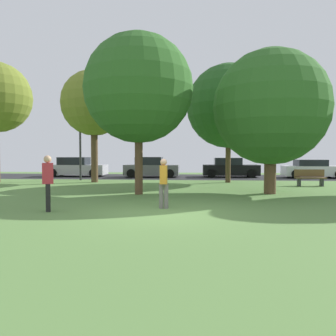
# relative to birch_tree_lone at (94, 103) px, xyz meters

# --- Properties ---
(ground_plane) EXTENTS (44.00, 44.00, 0.00)m
(ground_plane) POSITION_rel_birch_tree_lone_xyz_m (5.25, -10.69, -4.88)
(ground_plane) COLOR #5B8442
(road_strip) EXTENTS (44.00, 6.40, 0.01)m
(road_strip) POSITION_rel_birch_tree_lone_xyz_m (5.25, 5.31, -4.88)
(road_strip) COLOR #28282B
(road_strip) RESTS_ON ground_plane
(birch_tree_lone) EXTENTS (4.05, 4.05, 6.93)m
(birch_tree_lone) POSITION_rel_birch_tree_lone_xyz_m (0.00, 0.00, 0.00)
(birch_tree_lone) COLOR brown
(birch_tree_lone) RESTS_ON ground_plane
(maple_tree_near) EXTENTS (5.02, 5.02, 6.29)m
(maple_tree_near) POSITION_rel_birch_tree_lone_xyz_m (9.52, -5.38, -1.11)
(maple_tree_near) COLOR brown
(maple_tree_near) RESTS_ON ground_plane
(oak_tree_left) EXTENTS (5.11, 5.11, 7.23)m
(oak_tree_left) POSITION_rel_birch_tree_lone_xyz_m (8.26, 0.44, -0.21)
(oak_tree_left) COLOR brown
(oak_tree_left) RESTS_ON ground_plane
(oak_tree_center) EXTENTS (4.69, 4.69, 6.90)m
(oak_tree_center) POSITION_rel_birch_tree_lone_xyz_m (3.81, -6.04, -0.33)
(oak_tree_center) COLOR brown
(oak_tree_center) RESTS_ON ground_plane
(person_thrower) EXTENTS (0.38, 0.33, 1.70)m
(person_thrower) POSITION_rel_birch_tree_lone_xyz_m (1.81, -10.62, -3.94)
(person_thrower) COLOR black
(person_thrower) RESTS_ON ground_plane
(person_bystander) EXTENTS (0.30, 0.32, 1.59)m
(person_bystander) POSITION_rel_birch_tree_lone_xyz_m (5.25, -9.78, -4.01)
(person_bystander) COLOR slate
(person_bystander) RESTS_ON ground_plane
(parked_car_silver) EXTENTS (4.58, 1.96, 1.51)m
(parked_car_silver) POSITION_rel_birch_tree_lone_xyz_m (-3.09, 5.28, -4.20)
(parked_car_silver) COLOR #B7B7BC
(parked_car_silver) RESTS_ON ground_plane
(parked_car_grey) EXTENTS (4.11, 2.05, 1.53)m
(parked_car_grey) POSITION_rel_birch_tree_lone_xyz_m (2.90, 4.99, -4.19)
(parked_car_grey) COLOR slate
(parked_car_grey) RESTS_ON ground_plane
(parked_car_black) EXTENTS (4.21, 2.06, 1.47)m
(parked_car_black) POSITION_rel_birch_tree_lone_xyz_m (8.89, 5.50, -4.21)
(parked_car_black) COLOR black
(parked_car_black) RESTS_ON ground_plane
(parked_car_white) EXTENTS (4.28, 2.04, 1.34)m
(parked_car_white) POSITION_rel_birch_tree_lone_xyz_m (14.87, 5.07, -4.26)
(parked_car_white) COLOR white
(parked_car_white) RESTS_ON ground_plane
(park_bench) EXTENTS (1.60, 0.45, 0.90)m
(park_bench) POSITION_rel_birch_tree_lone_xyz_m (12.50, -1.54, -4.42)
(park_bench) COLOR brown
(park_bench) RESTS_ON ground_plane
(street_lamp_post) EXTENTS (0.14, 0.14, 4.50)m
(street_lamp_post) POSITION_rel_birch_tree_lone_xyz_m (-1.43, 1.51, -2.63)
(street_lamp_post) COLOR #2D2D33
(street_lamp_post) RESTS_ON ground_plane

